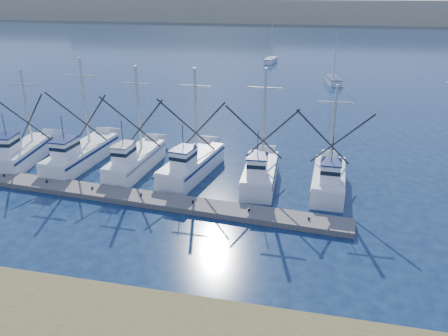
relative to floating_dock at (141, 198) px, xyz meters
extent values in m
plane|color=#0B1834|center=(8.13, -6.33, -0.20)|extent=(500.00, 500.00, 0.00)
cube|color=slate|center=(0.00, 0.00, 0.00)|extent=(29.86, 4.19, 0.40)
cube|color=tan|center=(8.13, 203.67, 4.80)|extent=(360.00, 60.00, 10.00)
cube|color=white|center=(-12.92, 4.96, 0.52)|extent=(3.26, 7.58, 1.44)
cube|color=white|center=(-12.92, 3.08, 1.99)|extent=(1.52, 1.96, 1.50)
cylinder|color=#B7B2A8|center=(-12.92, 6.22, 4.51)|extent=(0.22, 0.22, 6.53)
cube|color=white|center=(-7.86, 5.70, 0.51)|extent=(2.81, 8.91, 1.41)
cube|color=white|center=(-7.86, 3.44, 1.96)|extent=(1.51, 2.21, 1.50)
cylinder|color=#B7B2A8|center=(-7.86, 7.21, 4.96)|extent=(0.22, 0.22, 7.50)
cube|color=white|center=(-2.61, 5.23, 0.52)|extent=(2.45, 7.94, 1.45)
cube|color=white|center=(-2.61, 3.21, 2.00)|extent=(1.33, 1.96, 1.50)
cylinder|color=#B7B2A8|center=(-2.61, 6.57, 4.79)|extent=(0.22, 0.22, 7.09)
cube|color=white|center=(2.24, 5.42, 0.53)|extent=(3.64, 8.52, 1.46)
cube|color=white|center=(2.24, 3.30, 2.01)|extent=(1.69, 2.20, 1.50)
cylinder|color=#B7B2A8|center=(2.24, 6.82, 4.78)|extent=(0.22, 0.22, 7.03)
cube|color=white|center=(7.95, 4.80, 0.52)|extent=(2.66, 7.12, 1.44)
cube|color=white|center=(7.95, 3.01, 1.99)|extent=(1.44, 1.77, 1.50)
cylinder|color=#B7B2A8|center=(7.95, 6.00, 4.93)|extent=(0.22, 0.22, 7.39)
cube|color=white|center=(13.16, 4.79, 0.52)|extent=(2.53, 7.05, 1.43)
cube|color=white|center=(13.16, 3.00, 1.98)|extent=(1.40, 1.74, 1.50)
cylinder|color=#B7B2A8|center=(13.16, 5.98, 4.43)|extent=(0.22, 0.22, 6.39)
cube|color=white|center=(13.80, 46.87, 0.25)|extent=(2.72, 6.20, 0.90)
cylinder|color=#B7B2A8|center=(13.80, 47.17, 4.30)|extent=(0.12, 0.12, 7.20)
cube|color=white|center=(1.29, 65.76, 0.25)|extent=(2.25, 5.55, 0.90)
cylinder|color=#B7B2A8|center=(1.29, 66.06, 4.30)|extent=(0.12, 0.12, 7.20)
camera|label=1|loc=(12.05, -26.29, 13.97)|focal=35.00mm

